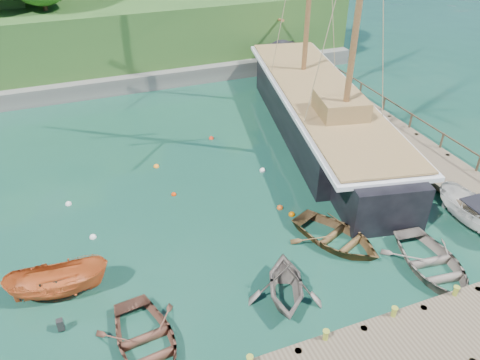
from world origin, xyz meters
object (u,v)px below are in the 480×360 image
(rowboat_0, at_px, (147,348))
(rowboat_1, at_px, (285,298))
(motorboat_orange, at_px, (62,294))
(rowboat_3, at_px, (431,271))
(cabin_boat_white, at_px, (473,227))
(schooner, at_px, (319,114))
(rowboat_2, at_px, (336,243))

(rowboat_0, distance_m, rowboat_1, 5.93)
(motorboat_orange, bearing_deg, rowboat_3, -98.49)
(motorboat_orange, bearing_deg, rowboat_1, -104.74)
(rowboat_0, xyz_separation_m, motorboat_orange, (-2.83, 3.97, 0.00))
(motorboat_orange, xyz_separation_m, cabin_boat_white, (19.69, -2.76, 0.00))
(cabin_boat_white, bearing_deg, rowboat_0, 177.87)
(rowboat_0, bearing_deg, motorboat_orange, 118.88)
(motorboat_orange, distance_m, schooner, 20.09)
(schooner, bearing_deg, motorboat_orange, -139.94)
(rowboat_2, distance_m, motorboat_orange, 12.66)
(rowboat_2, bearing_deg, schooner, 40.66)
(rowboat_1, relative_size, rowboat_2, 0.79)
(cabin_boat_white, bearing_deg, motorboat_orange, 165.78)
(rowboat_1, xyz_separation_m, rowboat_2, (3.84, 2.30, 0.00))
(rowboat_0, relative_size, rowboat_1, 1.23)
(rowboat_1, height_order, rowboat_2, rowboat_1)
(rowboat_1, bearing_deg, rowboat_0, -155.27)
(rowboat_0, relative_size, schooner, 0.15)
(rowboat_0, distance_m, rowboat_2, 10.12)
(rowboat_0, xyz_separation_m, rowboat_1, (5.92, 0.37, 0.00))
(rowboat_2, height_order, cabin_boat_white, cabin_boat_white)
(rowboat_2, distance_m, rowboat_3, 4.42)
(rowboat_1, xyz_separation_m, schooner, (8.88, 13.16, 1.22))
(rowboat_1, xyz_separation_m, rowboat_3, (6.87, -0.91, 0.00))
(rowboat_2, bearing_deg, motorboat_orange, 149.63)
(rowboat_3, relative_size, cabin_boat_white, 1.03)
(rowboat_2, relative_size, motorboat_orange, 1.08)
(rowboat_3, height_order, cabin_boat_white, cabin_boat_white)
(rowboat_2, relative_size, cabin_boat_white, 0.98)
(motorboat_orange, height_order, schooner, schooner)
(rowboat_1, bearing_deg, schooner, 77.12)
(rowboat_2, distance_m, cabin_boat_white, 7.25)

